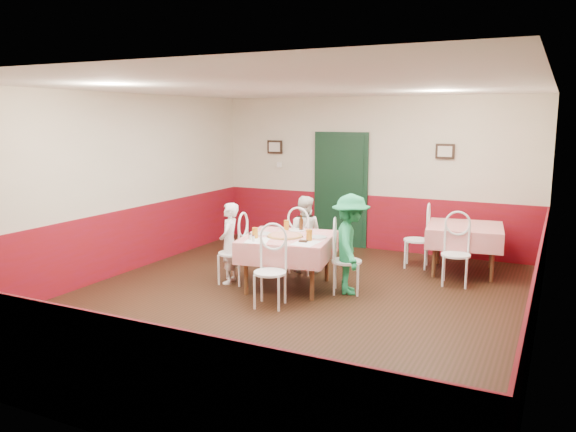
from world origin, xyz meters
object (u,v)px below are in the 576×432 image
at_px(pizza, 285,236).
at_px(glass_c, 287,225).
at_px(main_table, 288,262).
at_px(beer_bottle, 301,223).
at_px(second_table, 464,249).
at_px(chair_second_b, 456,255).
at_px(diner_far, 304,234).
at_px(wallet, 303,241).
at_px(diner_right, 350,244).
at_px(chair_far, 303,244).
at_px(chair_right, 347,261).
at_px(diner_left, 229,243).
at_px(chair_left, 233,253).
at_px(glass_b, 309,235).
at_px(chair_second_a, 417,240).
at_px(glass_a, 255,233).
at_px(chair_near, 270,273).

distance_m(pizza, glass_c, 0.49).
relative_size(main_table, beer_bottle, 5.58).
distance_m(second_table, chair_second_b, 0.75).
bearing_deg(diner_far, wallet, 102.84).
relative_size(pizza, diner_right, 0.35).
bearing_deg(chair_far, chair_right, 145.87).
bearing_deg(second_table, beer_bottle, -144.70).
distance_m(main_table, beer_bottle, 0.66).
height_order(glass_c, diner_left, diner_left).
bearing_deg(chair_left, glass_b, 80.16).
bearing_deg(chair_far, chair_left, 55.87).
distance_m(chair_far, wallet, 1.25).
distance_m(chair_far, diner_left, 1.25).
height_order(chair_far, glass_b, glass_b).
xyz_separation_m(second_table, pizza, (-2.16, -2.00, 0.40)).
height_order(second_table, chair_left, chair_left).
bearing_deg(chair_right, glass_b, 106.20).
height_order(glass_b, beer_bottle, beer_bottle).
xyz_separation_m(chair_second_a, diner_right, (-0.50, -1.79, 0.25)).
height_order(second_table, wallet, wallet).
bearing_deg(diner_right, diner_left, 77.25).
bearing_deg(wallet, main_table, 134.23).
height_order(glass_a, wallet, glass_a).
xyz_separation_m(chair_near, chair_second_b, (1.99, 2.03, 0.00)).
distance_m(chair_left, chair_second_a, 3.06).
relative_size(second_table, beer_bottle, 5.13).
relative_size(chair_far, glass_a, 5.98).
bearing_deg(pizza, beer_bottle, 87.29).
bearing_deg(chair_near, beer_bottle, 84.72).
bearing_deg(chair_left, diner_far, 136.94).
height_order(glass_a, diner_far, diner_far).
bearing_deg(pizza, chair_right, 13.76).
relative_size(glass_a, diner_left, 0.13).
height_order(pizza, diner_far, diner_far).
bearing_deg(chair_near, chair_far, 88.38).
bearing_deg(chair_right, main_table, 82.17).
xyz_separation_m(diner_left, diner_right, (1.77, 0.32, 0.10)).
height_order(main_table, diner_far, diner_far).
height_order(chair_right, diner_far, diner_far).
xyz_separation_m(chair_second_b, diner_right, (-1.25, -1.04, 0.25)).
distance_m(chair_near, glass_c, 1.33).
distance_m(chair_second_a, diner_far, 1.88).
relative_size(chair_right, chair_second_b, 1.00).
height_order(chair_second_a, diner_left, diner_left).
distance_m(chair_left, chair_near, 1.20).
bearing_deg(chair_second_b, diner_far, -179.56).
xyz_separation_m(chair_second_b, pizza, (-2.16, -1.25, 0.33)).
bearing_deg(pizza, wallet, -27.59).
bearing_deg(diner_far, pizza, 87.01).
xyz_separation_m(main_table, glass_b, (0.40, -0.15, 0.46)).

